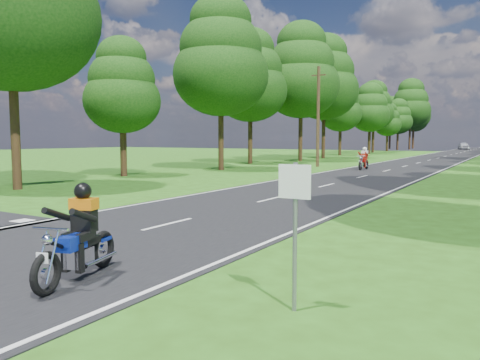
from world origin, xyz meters
The scene contains 9 objects.
ground centered at (0.00, 0.00, 0.00)m, with size 160.00×160.00×0.00m, color #284F12.
main_road centered at (0.00, 50.00, 0.01)m, with size 7.00×140.00×0.02m, color black.
road_markings centered at (-0.14, 48.13, 0.02)m, with size 7.40×140.00×0.01m.
treeline centered at (1.43, 60.06, 8.25)m, with size 40.00×115.35×14.78m.
telegraph_pole centered at (-6.00, 28.00, 4.07)m, with size 1.20×0.26×8.00m.
road_sign centered at (5.50, -2.01, 1.34)m, with size 0.45×0.07×2.00m.
rider_near_blue centered at (1.94, -2.60, 0.81)m, with size 0.63×1.89×1.57m, color #0D2498, non-canonical shape.
rider_far_red centered at (-1.70, 26.12, 0.85)m, with size 0.66×1.99×1.66m, color #970F0B, non-canonical shape.
distant_car centered at (-1.54, 94.40, 0.76)m, with size 1.74×4.32×1.47m, color silver.
Camera 1 is at (8.01, -7.62, 2.32)m, focal length 35.00 mm.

